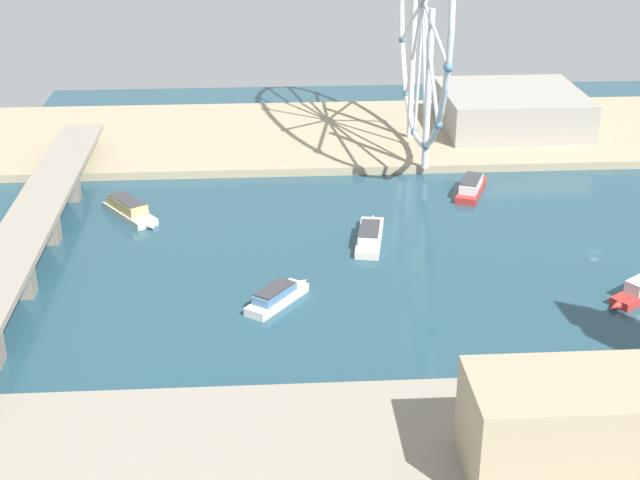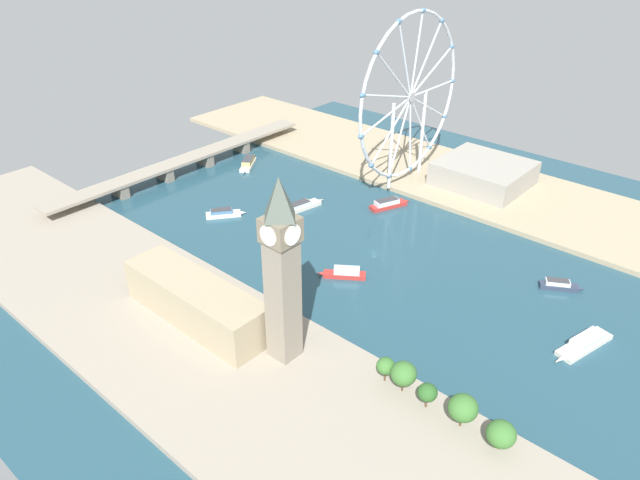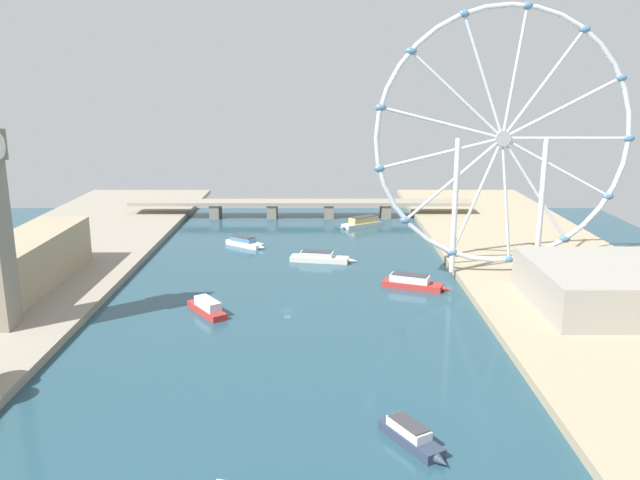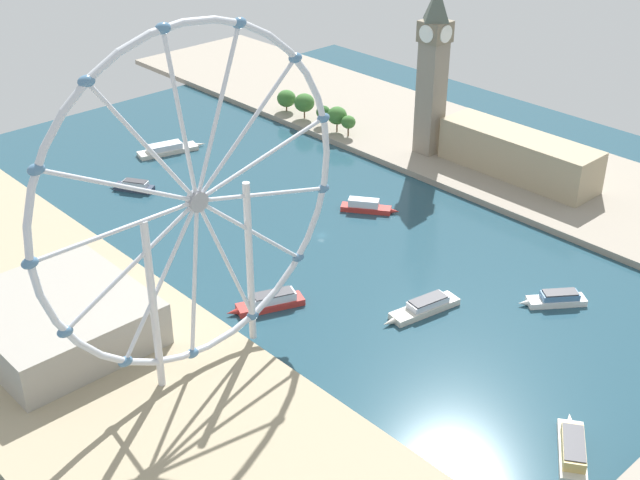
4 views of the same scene
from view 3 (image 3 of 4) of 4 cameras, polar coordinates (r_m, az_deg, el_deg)
name	(u,v)px [view 3 (image 3 of 4)]	position (r m, az deg, el deg)	size (l,w,h in m)	color
ground_plane	(287,310)	(245.19, -2.97, -6.27)	(404.55, 404.55, 0.00)	#234756
riverbank_right	(596,307)	(265.90, 23.29, -5.46)	(90.00, 520.00, 3.00)	tan
parliament_block	(30,261)	(288.64, -24.38, -1.67)	(22.00, 79.12, 20.28)	tan
ferris_wheel	(502,140)	(282.40, 15.86, 8.55)	(109.33, 3.20, 112.49)	silver
riverside_hall	(606,286)	(260.82, 24.04, -3.76)	(52.98, 56.98, 15.59)	gray
river_bridge	(300,205)	(408.99, -1.79, 3.14)	(216.55, 15.76, 10.58)	gray
tour_boat_0	(412,282)	(272.81, 8.18, -3.74)	(28.87, 15.79, 5.93)	#B22D28
tour_boat_1	(244,242)	(340.16, -6.75, -0.19)	(22.87, 18.70, 5.20)	white
tour_boat_3	(411,436)	(161.80, 8.11, -16.87)	(14.94, 21.12, 5.24)	#2D384C
tour_boat_4	(361,222)	(385.06, 3.69, 1.59)	(26.91, 20.74, 5.83)	beige
tour_boat_5	(319,257)	(309.01, -0.06, -1.56)	(33.09, 12.09, 5.19)	beige
tour_boat_6	(206,307)	(245.18, -10.09, -5.89)	(18.55, 23.62, 5.77)	#B22D28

